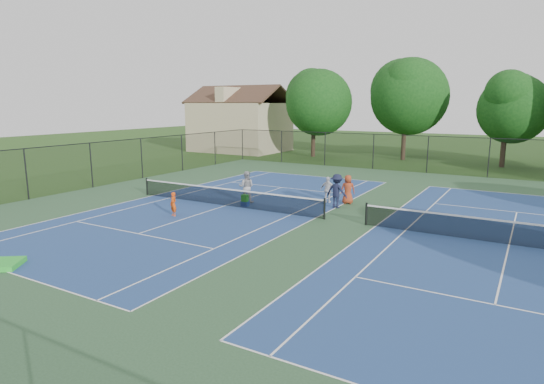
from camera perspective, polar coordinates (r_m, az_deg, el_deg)
The scene contains 16 objects.
ground at distance 21.96m, azimuth 9.09°, elevation -3.77°, with size 140.00×140.00×0.00m, color #234716.
court_pad at distance 21.96m, azimuth 9.09°, elevation -3.76°, with size 36.00×36.00×0.01m, color #2A4C2E.
tennis_court_left at distance 25.23m, azimuth -5.87°, elevation -1.52°, with size 12.00×23.83×1.07m.
tennis_court_right at distance 20.58m, azimuth 27.64°, elevation -5.65°, with size 12.00×23.83×1.07m.
perimeter_fence at distance 21.61m, azimuth 9.22°, elevation 0.34°, with size 36.08×36.08×3.02m.
tree_back_a at distance 48.44m, azimuth 5.28°, elevation 11.57°, with size 6.80×6.80×9.15m.
tree_back_b at distance 47.29m, azimuth 16.50°, elevation 11.86°, with size 7.60×7.60×10.03m.
tree_back_c at distance 44.91m, azimuth 27.46°, elevation 9.73°, with size 6.00×6.00×8.40m.
clapboard_house at distance 54.34m, azimuth -4.00°, elevation 8.42°, with size 10.80×8.10×7.65m.
child_player at distance 23.28m, azimuth -12.28°, elevation -1.50°, with size 0.44×0.29×1.21m, color #E84A0F.
instructor at distance 25.83m, azimuth -3.24°, elevation 0.65°, with size 0.88×0.69×1.81m, color #9A999C.
bystander_a at distance 25.92m, azimuth 7.04°, elevation 0.28°, with size 0.88×0.37×1.51m, color silver.
bystander_b at distance 24.70m, azimuth 8.13°, elevation 0.12°, with size 1.20×0.69×1.85m, color #161A32.
bystander_c at distance 25.84m, azimuth 9.49°, elevation 0.32°, with size 0.80×0.52×1.64m, color #9C381C.
ball_crate at distance 25.01m, azimuth -3.41°, elevation -1.50°, with size 0.40×0.29×0.27m, color navy.
ball_hopper at distance 24.94m, azimuth -3.42°, elevation -0.77°, with size 0.34×0.27×0.38m, color #1FA01C.
Camera 1 is at (7.60, -19.84, 5.57)m, focal length 30.00 mm.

